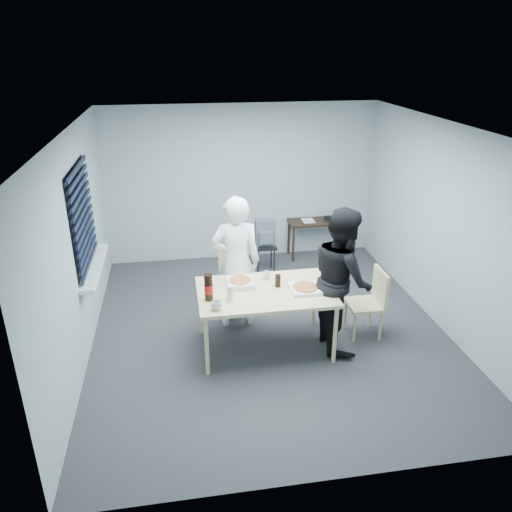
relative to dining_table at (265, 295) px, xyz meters
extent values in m
plane|color=#2C2C31|center=(0.12, 0.38, -0.72)|extent=(5.00, 5.00, 0.00)
plane|color=white|center=(0.12, 0.38, 1.88)|extent=(5.00, 5.00, 0.00)
plane|color=#A2AEB5|center=(0.12, 2.88, 0.58)|extent=(4.50, 0.00, 4.50)
plane|color=#A2AEB5|center=(0.12, -2.12, 0.58)|extent=(4.50, 0.00, 4.50)
plane|color=#A2AEB5|center=(-2.13, 0.38, 0.58)|extent=(0.00, 5.00, 5.00)
plane|color=#A2AEB5|center=(2.37, 0.38, 0.58)|extent=(0.00, 5.00, 5.00)
plane|color=black|center=(-2.11, 0.78, 0.83)|extent=(0.00, 1.30, 1.30)
cube|color=black|center=(-2.08, 0.78, 0.83)|extent=(0.04, 1.30, 1.25)
cube|color=silver|center=(-2.04, 0.78, 0.16)|extent=(0.18, 1.42, 0.05)
cube|color=#D5C388|center=(0.00, 0.00, 0.04)|extent=(1.60, 1.01, 0.04)
cylinder|color=#D5C388|center=(-0.74, -0.45, -0.35)|extent=(0.05, 0.05, 0.74)
cylinder|color=#D5C388|center=(-0.74, 0.45, -0.35)|extent=(0.05, 0.05, 0.74)
cylinder|color=#D5C388|center=(0.74, -0.45, -0.35)|extent=(0.05, 0.05, 0.74)
cylinder|color=#D5C388|center=(0.74, 0.45, -0.35)|extent=(0.05, 0.05, 0.74)
cube|color=#D5C388|center=(-0.24, 0.95, -0.29)|extent=(0.42, 0.42, 0.04)
cube|color=#D5C388|center=(-0.24, 1.14, -0.05)|extent=(0.42, 0.04, 0.44)
cylinder|color=#D5C388|center=(-0.41, 0.78, -0.52)|extent=(0.03, 0.03, 0.41)
cylinder|color=#D5C388|center=(-0.41, 1.12, -0.52)|extent=(0.03, 0.03, 0.41)
cylinder|color=#D5C388|center=(-0.07, 0.78, -0.52)|extent=(0.03, 0.03, 0.41)
cylinder|color=#D5C388|center=(-0.07, 1.12, -0.52)|extent=(0.03, 0.03, 0.41)
cube|color=#D5C388|center=(1.29, 0.08, -0.29)|extent=(0.42, 0.42, 0.04)
cube|color=#D5C388|center=(1.48, 0.08, -0.05)|extent=(0.04, 0.42, 0.44)
cylinder|color=#D5C388|center=(1.12, -0.09, -0.52)|extent=(0.03, 0.03, 0.41)
cylinder|color=#D5C388|center=(1.12, 0.25, -0.52)|extent=(0.03, 0.03, 0.41)
cylinder|color=#D5C388|center=(1.46, -0.09, -0.52)|extent=(0.03, 0.03, 0.41)
cylinder|color=#D5C388|center=(1.46, 0.25, -0.52)|extent=(0.03, 0.03, 0.41)
imported|color=white|center=(-0.27, 0.61, 0.16)|extent=(0.65, 0.42, 1.77)
imported|color=black|center=(0.91, -0.06, 0.16)|extent=(0.47, 0.86, 1.77)
cube|color=black|center=(1.39, 2.66, -0.09)|extent=(0.98, 0.43, 0.04)
cylinder|color=black|center=(0.94, 2.49, -0.42)|extent=(0.04, 0.04, 0.61)
cylinder|color=black|center=(0.94, 2.84, -0.42)|extent=(0.04, 0.04, 0.61)
cylinder|color=black|center=(1.84, 2.49, -0.42)|extent=(0.04, 0.04, 0.61)
cylinder|color=black|center=(1.84, 2.84, -0.42)|extent=(0.04, 0.04, 0.61)
cube|color=black|center=(0.39, 2.14, -0.26)|extent=(0.34, 0.34, 0.04)
cylinder|color=black|center=(0.26, 2.01, -0.50)|extent=(0.04, 0.04, 0.44)
cylinder|color=black|center=(0.26, 2.27, -0.50)|extent=(0.04, 0.04, 0.44)
cylinder|color=black|center=(0.52, 2.01, -0.50)|extent=(0.04, 0.04, 0.44)
cylinder|color=black|center=(0.52, 2.27, -0.50)|extent=(0.04, 0.04, 0.44)
cube|color=slate|center=(0.39, 2.14, -0.03)|extent=(0.31, 0.16, 0.43)
cube|color=slate|center=(0.39, 2.03, -0.08)|extent=(0.23, 0.06, 0.20)
cube|color=white|center=(-0.27, 0.18, 0.08)|extent=(0.32, 0.32, 0.03)
cube|color=white|center=(-0.27, 0.18, 0.11)|extent=(0.32, 0.32, 0.03)
cylinder|color=#CC7F38|center=(-0.27, 0.18, 0.13)|extent=(0.27, 0.27, 0.01)
cube|color=white|center=(0.46, -0.07, 0.08)|extent=(0.35, 0.35, 0.04)
cylinder|color=#CC7F38|center=(0.46, -0.07, 0.10)|extent=(0.30, 0.30, 0.01)
imported|color=silver|center=(-0.61, -0.36, 0.11)|extent=(0.17, 0.17, 0.10)
imported|color=silver|center=(0.07, 0.30, 0.11)|extent=(0.10, 0.10, 0.09)
cylinder|color=black|center=(0.17, 0.08, 0.14)|extent=(0.09, 0.09, 0.15)
cylinder|color=black|center=(-0.67, -0.12, 0.22)|extent=(0.09, 0.09, 0.32)
cylinder|color=red|center=(-0.67, -0.12, 0.20)|extent=(0.10, 0.10, 0.11)
cylinder|color=silver|center=(-0.43, -0.16, 0.15)|extent=(0.10, 0.10, 0.18)
torus|color=red|center=(0.30, -0.25, 0.06)|extent=(0.05, 0.05, 0.00)
cube|color=white|center=(1.24, 2.68, -0.07)|extent=(0.23, 0.29, 0.00)
cube|color=black|center=(1.61, 2.66, -0.04)|extent=(0.18, 0.16, 0.07)
camera|label=1|loc=(-0.97, -5.16, 2.77)|focal=35.00mm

